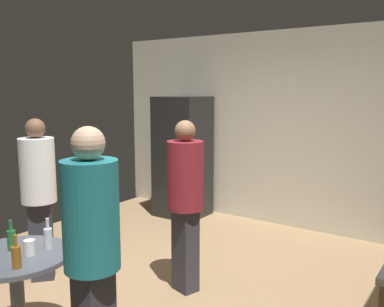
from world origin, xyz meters
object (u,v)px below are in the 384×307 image
(beer_bottle_amber, at_px, (16,256))
(plastic_cup_white, at_px, (30,247))
(foreground_table, at_px, (16,268))
(person_in_white_shirt, at_px, (39,187))
(beer_bottle_clear, at_px, (48,237))
(person_in_teal_shirt, at_px, (92,243))
(person_in_maroon_shirt, at_px, (185,193))
(beer_bottle_green, at_px, (11,239))
(refrigerator, at_px, (183,157))

(beer_bottle_amber, relative_size, plastic_cup_white, 2.09)
(foreground_table, distance_m, person_in_white_shirt, 1.24)
(beer_bottle_clear, height_order, person_in_teal_shirt, person_in_teal_shirt)
(foreground_table, height_order, person_in_white_shirt, person_in_white_shirt)
(person_in_teal_shirt, distance_m, person_in_white_shirt, 1.88)
(beer_bottle_amber, relative_size, beer_bottle_clear, 1.00)
(person_in_maroon_shirt, distance_m, person_in_teal_shirt, 1.50)
(beer_bottle_amber, xyz_separation_m, person_in_white_shirt, (-1.09, 0.96, 0.13))
(beer_bottle_green, bearing_deg, person_in_maroon_shirt, 68.40)
(beer_bottle_clear, distance_m, plastic_cup_white, 0.16)
(person_in_white_shirt, bearing_deg, refrigerator, 134.08)
(refrigerator, distance_m, person_in_maroon_shirt, 2.46)
(foreground_table, relative_size, beer_bottle_green, 3.48)
(beer_bottle_amber, relative_size, person_in_teal_shirt, 0.13)
(foreground_table, bearing_deg, plastic_cup_white, 30.67)
(person_in_white_shirt, bearing_deg, person_in_teal_shirt, 15.03)
(refrigerator, relative_size, person_in_maroon_shirt, 1.10)
(beer_bottle_green, relative_size, person_in_teal_shirt, 0.13)
(beer_bottle_amber, distance_m, beer_bottle_clear, 0.37)
(plastic_cup_white, bearing_deg, person_in_white_shirt, 141.34)
(foreground_table, height_order, beer_bottle_green, beer_bottle_green)
(beer_bottle_amber, bearing_deg, person_in_white_shirt, 138.78)
(beer_bottle_clear, xyz_separation_m, person_in_white_shirt, (-0.96, 0.61, 0.13))
(beer_bottle_green, relative_size, beer_bottle_clear, 1.00)
(foreground_table, distance_m, person_in_maroon_shirt, 1.56)
(refrigerator, distance_m, person_in_white_shirt, 2.60)
(person_in_white_shirt, bearing_deg, person_in_maroon_shirt, 66.39)
(plastic_cup_white, height_order, person_in_teal_shirt, person_in_teal_shirt)
(refrigerator, height_order, beer_bottle_amber, refrigerator)
(beer_bottle_green, distance_m, beer_bottle_clear, 0.26)
(foreground_table, bearing_deg, refrigerator, 106.18)
(beer_bottle_green, height_order, person_in_white_shirt, person_in_white_shirt)
(beer_bottle_green, distance_m, person_in_maroon_shirt, 1.53)
(beer_bottle_amber, height_order, beer_bottle_clear, same)
(refrigerator, xyz_separation_m, beer_bottle_clear, (1.09, -3.21, -0.08))
(beer_bottle_amber, xyz_separation_m, person_in_maroon_shirt, (0.24, 1.58, 0.14))
(refrigerator, xyz_separation_m, plastic_cup_white, (1.09, -3.37, -0.11))
(foreground_table, height_order, plastic_cup_white, plastic_cup_white)
(plastic_cup_white, height_order, person_in_white_shirt, person_in_white_shirt)
(foreground_table, height_order, person_in_maroon_shirt, person_in_maroon_shirt)
(refrigerator, relative_size, beer_bottle_amber, 7.83)
(refrigerator, relative_size, person_in_white_shirt, 1.10)
(beer_bottle_green, xyz_separation_m, person_in_maroon_shirt, (0.56, 1.42, 0.14))
(beer_bottle_amber, height_order, plastic_cup_white, beer_bottle_amber)
(refrigerator, height_order, person_in_teal_shirt, refrigerator)
(foreground_table, distance_m, beer_bottle_clear, 0.30)
(plastic_cup_white, bearing_deg, foreground_table, -149.33)
(foreground_table, distance_m, person_in_teal_shirt, 0.91)
(foreground_table, bearing_deg, beer_bottle_clear, 66.17)
(refrigerator, relative_size, foreground_table, 2.25)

